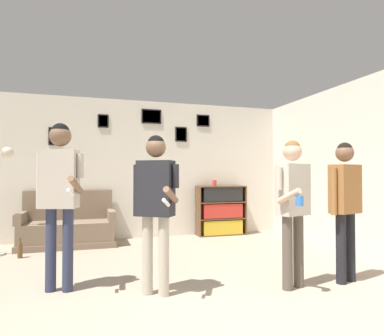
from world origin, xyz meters
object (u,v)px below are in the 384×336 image
(person_spectator_near_bookshelf, at_px, (345,197))
(drinking_cup, at_px, (214,183))
(couch, at_px, (68,228))
(person_player_foreground_center, at_px, (156,197))
(bookshelf, at_px, (221,210))
(person_watcher_holding_cup, at_px, (293,198))
(person_player_foreground_left, at_px, (60,186))
(bottle_on_floor, at_px, (20,250))

(person_spectator_near_bookshelf, distance_m, drinking_cup, 3.33)
(couch, relative_size, person_player_foreground_center, 0.97)
(person_spectator_near_bookshelf, relative_size, drinking_cup, 13.51)
(bookshelf, distance_m, person_player_foreground_center, 3.69)
(person_player_foreground_center, bearing_deg, person_spectator_near_bookshelf, -6.03)
(couch, xyz_separation_m, bookshelf, (2.95, 0.19, 0.19))
(person_watcher_holding_cup, xyz_separation_m, drinking_cup, (0.35, 3.31, 0.09))
(drinking_cup, bearing_deg, couch, -176.10)
(couch, relative_size, person_watcher_holding_cup, 0.99)
(person_player_foreground_left, bearing_deg, bottle_on_floor, 111.09)
(couch, bearing_deg, person_player_foreground_center, -71.14)
(couch, height_order, bottle_on_floor, couch)
(bookshelf, xyz_separation_m, drinking_cup, (-0.15, 0.00, 0.56))
(couch, distance_m, person_spectator_near_bookshelf, 4.48)
(couch, height_order, person_player_foreground_left, person_player_foreground_left)
(bookshelf, bearing_deg, person_spectator_near_bookshelf, -86.65)
(bookshelf, relative_size, person_player_foreground_left, 0.58)
(bookshelf, distance_m, person_watcher_holding_cup, 3.38)
(person_player_foreground_left, relative_size, drinking_cup, 15.00)
(person_watcher_holding_cup, height_order, bottle_on_floor, person_watcher_holding_cup)
(bottle_on_floor, xyz_separation_m, drinking_cup, (3.43, 0.95, 0.95))
(person_player_foreground_center, xyz_separation_m, person_watcher_holding_cup, (1.46, -0.23, -0.02))
(person_player_foreground_left, bearing_deg, drinking_cup, 44.02)
(bottle_on_floor, height_order, drinking_cup, drinking_cup)
(couch, xyz_separation_m, person_player_foreground_left, (0.04, -2.48, 0.80))
(bottle_on_floor, bearing_deg, person_spectator_near_bookshelf, -32.01)
(couch, xyz_separation_m, bottle_on_floor, (-0.63, -0.76, -0.19))
(person_player_foreground_center, relative_size, person_spectator_near_bookshelf, 1.02)
(person_player_foreground_center, distance_m, person_watcher_holding_cup, 1.48)
(person_player_foreground_left, bearing_deg, person_spectator_near_bookshelf, -11.56)
(person_player_foreground_left, height_order, drinking_cup, person_player_foreground_left)
(person_watcher_holding_cup, relative_size, person_spectator_near_bookshelf, 1.00)
(couch, relative_size, drinking_cup, 13.41)
(couch, bearing_deg, drinking_cup, 3.90)
(person_watcher_holding_cup, relative_size, bottle_on_floor, 5.41)
(bookshelf, relative_size, bottle_on_floor, 3.45)
(person_player_foreground_left, distance_m, drinking_cup, 3.84)
(person_watcher_holding_cup, bearing_deg, couch, 128.12)
(person_watcher_holding_cup, bearing_deg, drinking_cup, 83.94)
(bookshelf, xyz_separation_m, person_player_foreground_left, (-2.91, -2.67, 0.60))
(bookshelf, distance_m, person_spectator_near_bookshelf, 3.35)
(bottle_on_floor, bearing_deg, drinking_cup, 15.49)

